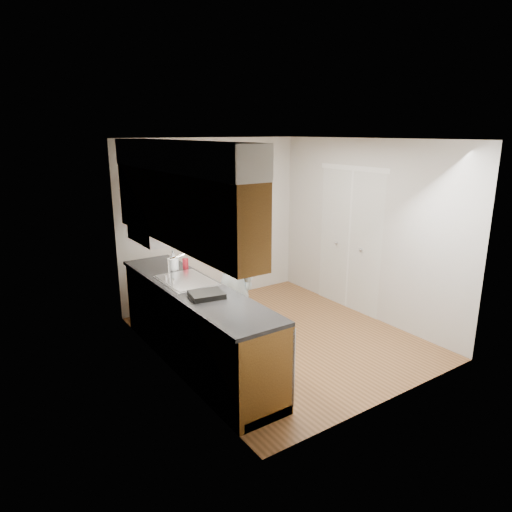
{
  "coord_description": "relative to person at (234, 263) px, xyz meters",
  "views": [
    {
      "loc": [
        -3.31,
        -4.32,
        2.59
      ],
      "look_at": [
        -0.21,
        0.25,
        1.07
      ],
      "focal_mm": 32.0,
      "sensor_mm": 36.0,
      "label": 1
    }
  ],
  "objects": [
    {
      "name": "soap_bottle_a",
      "position": [
        -0.59,
        0.45,
        0.01
      ],
      "size": [
        0.11,
        0.11,
        0.25
      ],
      "primitive_type": "imported",
      "rotation": [
        0.0,
        0.0,
        -0.12
      ],
      "color": "silver",
      "rests_on": "counter"
    },
    {
      "name": "wall_right",
      "position": [
        2.06,
        -0.19,
        0.2
      ],
      "size": [
        0.02,
        3.5,
        2.5
      ],
      "primitive_type": "cube",
      "color": "#BCB8B0",
      "rests_on": "floor"
    },
    {
      "name": "closet_door",
      "position": [
        2.05,
        0.11,
        -0.03
      ],
      "size": [
        0.02,
        1.22,
        2.05
      ],
      "primitive_type": "cube",
      "color": "white",
      "rests_on": "wall_right"
    },
    {
      "name": "counter",
      "position": [
        -0.64,
        -0.19,
        -0.57
      ],
      "size": [
        0.64,
        2.8,
        1.3
      ],
      "color": "brown",
      "rests_on": "floor"
    },
    {
      "name": "soap_bottle_b",
      "position": [
        -0.56,
        0.51,
        -0.01
      ],
      "size": [
        0.11,
        0.11,
        0.21
      ],
      "primitive_type": "imported",
      "rotation": [
        0.0,
        0.0,
        -0.21
      ],
      "color": "silver",
      "rests_on": "counter"
    },
    {
      "name": "floor_mat",
      "position": [
        0.0,
        0.0,
        -1.05
      ],
      "size": [
        0.79,
        1.04,
        0.02
      ],
      "primitive_type": "cube",
      "rotation": [
        0.0,
        0.0,
        0.31
      ],
      "color": "#5A5A5D",
      "rests_on": "floor"
    },
    {
      "name": "wall_left",
      "position": [
        -0.94,
        -0.19,
        0.2
      ],
      "size": [
        0.02,
        3.5,
        2.5
      ],
      "primitive_type": "cube",
      "color": "#BCB8B0",
      "rests_on": "floor"
    },
    {
      "name": "upper_cabinets",
      "position": [
        -0.77,
        -0.15,
        0.89
      ],
      "size": [
        0.47,
        2.8,
        1.21
      ],
      "color": "brown",
      "rests_on": "wall_left"
    },
    {
      "name": "ceiling",
      "position": [
        0.56,
        -0.19,
        1.45
      ],
      "size": [
        3.5,
        3.5,
        0.0
      ],
      "primitive_type": "plane",
      "rotation": [
        3.14,
        0.0,
        0.0
      ],
      "color": "white",
      "rests_on": "wall_left"
    },
    {
      "name": "floor",
      "position": [
        0.56,
        -0.19,
        -1.05
      ],
      "size": [
        3.5,
        3.5,
        0.0
      ],
      "primitive_type": "plane",
      "color": "brown",
      "rests_on": "ground"
    },
    {
      "name": "wall_back",
      "position": [
        0.56,
        1.56,
        0.2
      ],
      "size": [
        3.0,
        0.02,
        2.5
      ],
      "primitive_type": "cube",
      "color": "#BCB8B0",
      "rests_on": "floor"
    },
    {
      "name": "dish_rack",
      "position": [
        -0.69,
        -0.58,
        -0.09
      ],
      "size": [
        0.38,
        0.34,
        0.05
      ],
      "primitive_type": "cube",
      "rotation": [
        0.0,
        0.0,
        -0.18
      ],
      "color": "black",
      "rests_on": "counter"
    },
    {
      "name": "soda_can",
      "position": [
        -0.43,
        0.45,
        -0.05
      ],
      "size": [
        0.08,
        0.08,
        0.13
      ],
      "primitive_type": "cylinder",
      "rotation": [
        0.0,
        0.0,
        -0.13
      ],
      "color": "#B71F2E",
      "rests_on": "counter"
    },
    {
      "name": "person",
      "position": [
        0.0,
        0.0,
        0.0
      ],
      "size": [
        0.54,
        0.76,
        2.07
      ],
      "primitive_type": "imported",
      "rotation": [
        0.0,
        0.0,
        1.5
      ],
      "color": "#A0B5C3",
      "rests_on": "floor_mat"
    }
  ]
}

